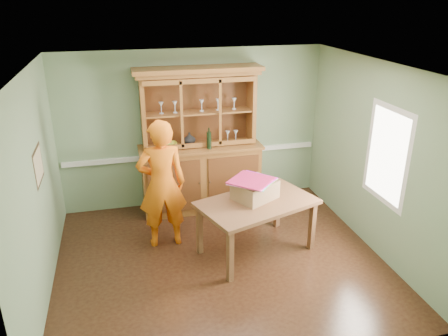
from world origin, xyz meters
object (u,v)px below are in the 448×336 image
object	(u,v)px
china_hutch	(200,161)
cardboard_box	(255,190)
person	(162,185)
dining_table	(257,207)

from	to	relation	value
china_hutch	cardboard_box	distance (m)	1.57
china_hutch	person	distance (m)	1.31
dining_table	cardboard_box	bearing A→B (deg)	72.16
china_hutch	dining_table	world-z (taller)	china_hutch
china_hutch	dining_table	distance (m)	1.68
cardboard_box	person	bearing A→B (deg)	161.35
cardboard_box	person	world-z (taller)	person
dining_table	cardboard_box	world-z (taller)	cardboard_box
china_hutch	person	xyz separation A→B (m)	(-0.77, -1.06, 0.12)
cardboard_box	china_hutch	bearing A→B (deg)	108.62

